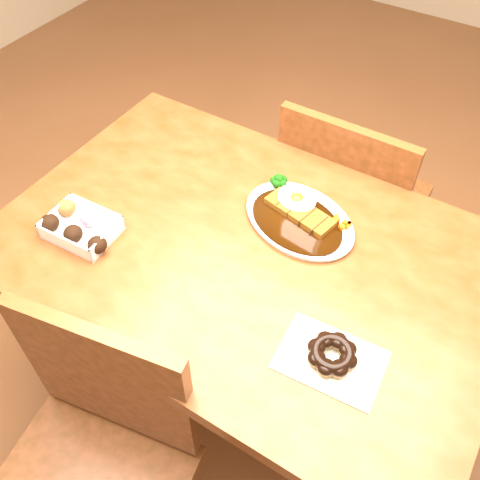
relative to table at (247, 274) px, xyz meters
The scene contains 7 objects.
ground 0.65m from the table, ahead, with size 6.00×6.00×0.00m, color brown.
table is the anchor object (origin of this frame).
chair_far 0.57m from the table, 83.32° to the left, with size 0.42×0.42×0.87m.
chair_near 0.57m from the table, 97.91° to the right, with size 0.49×0.49×0.87m.
katsu_curry_plate 0.19m from the table, 67.78° to the left, with size 0.34×0.29×0.06m.
donut_box 0.43m from the table, 155.07° to the right, with size 0.19×0.14×0.05m.
pon_de_ring 0.36m from the table, 29.07° to the right, with size 0.22×0.16×0.04m.
Camera 1 is at (0.42, -0.71, 1.72)m, focal length 40.00 mm.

